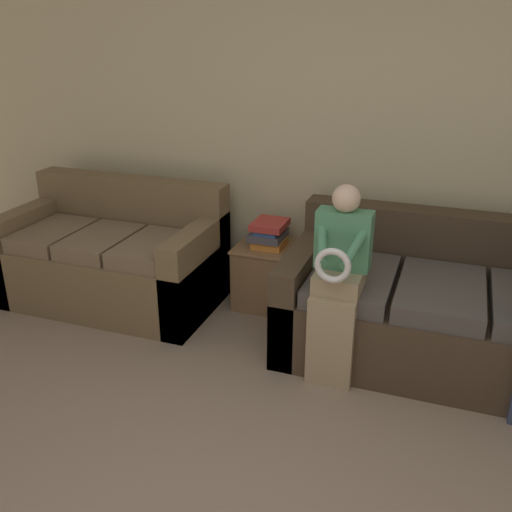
% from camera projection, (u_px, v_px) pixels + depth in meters
% --- Properties ---
extents(wall_back, '(6.70, 0.06, 2.55)m').
position_uv_depth(wall_back, '(363.00, 132.00, 3.87)').
color(wall_back, beige).
rests_on(wall_back, ground_plane).
extents(couch_main, '(1.88, 1.00, 0.84)m').
position_uv_depth(couch_main, '(438.00, 311.00, 3.53)').
color(couch_main, '#473828').
rests_on(couch_main, ground_plane).
extents(couch_side, '(1.56, 0.86, 0.88)m').
position_uv_depth(couch_side, '(114.00, 259.00, 4.26)').
color(couch_side, brown).
rests_on(couch_side, ground_plane).
extents(child_left_seated, '(0.32, 0.37, 1.15)m').
position_uv_depth(child_left_seated, '(338.00, 278.00, 3.22)').
color(child_left_seated, tan).
rests_on(child_left_seated, ground_plane).
extents(side_shelf, '(0.47, 0.45, 0.47)m').
position_uv_depth(side_shelf, '(269.00, 274.00, 4.21)').
color(side_shelf, olive).
rests_on(side_shelf, ground_plane).
extents(book_stack, '(0.25, 0.28, 0.19)m').
position_uv_depth(book_stack, '(269.00, 233.00, 4.08)').
color(book_stack, orange).
rests_on(book_stack, side_shelf).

